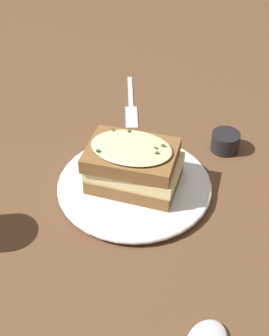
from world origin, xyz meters
TOP-DOWN VIEW (x-y plane):
  - ground_plane at (0.00, 0.00)m, footprint 2.40×2.40m
  - dinner_plate at (-0.02, 0.02)m, footprint 0.23×0.23m
  - sandwich at (-0.02, 0.02)m, footprint 0.14×0.16m
  - fork at (0.20, -0.02)m, footprint 0.18×0.04m
  - condiment_pot at (0.04, -0.15)m, footprint 0.05×0.05m

SIDE VIEW (x-z plane):
  - ground_plane at x=0.00m, z-range 0.00..0.00m
  - fork at x=0.20m, z-range 0.00..0.00m
  - dinner_plate at x=-0.02m, z-range 0.00..0.01m
  - condiment_pot at x=0.04m, z-range 0.00..0.03m
  - sandwich at x=-0.02m, z-range 0.01..0.08m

